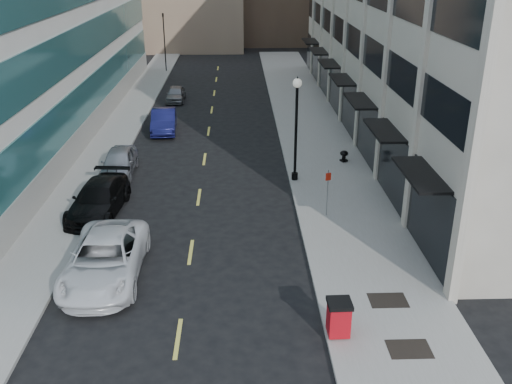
{
  "coord_description": "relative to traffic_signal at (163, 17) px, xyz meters",
  "views": [
    {
      "loc": [
        2.11,
        -13.87,
        12.1
      ],
      "look_at": [
        2.88,
        9.05,
        2.35
      ],
      "focal_mm": 40.0,
      "sensor_mm": 36.0,
      "label": 1
    }
  ],
  "objects": [
    {
      "name": "car_white_van",
      "position": [
        2.3,
        -42.0,
        -4.86
      ],
      "size": [
        2.88,
        6.18,
        1.71
      ],
      "primitive_type": "imported",
      "rotation": [
        0.0,
        0.0,
        0.01
      ],
      "color": "silver",
      "rests_on": "ground"
    },
    {
      "name": "car_grey_sedan",
      "position": [
        2.3,
        -13.0,
        -5.07
      ],
      "size": [
        1.55,
        3.81,
        1.29
      ],
      "primitive_type": "imported",
      "rotation": [
        0.0,
        0.0,
        -0.01
      ],
      "color": "gray",
      "rests_on": "ground"
    },
    {
      "name": "sign_post",
      "position": [
        11.9,
        -36.76,
        -4.04
      ],
      "size": [
        0.27,
        0.11,
        2.37
      ],
      "rotation": [
        0.0,
        0.0,
        0.31
      ],
      "color": "slate",
      "rests_on": "sidewalk_right"
    },
    {
      "name": "sidewalk_right",
      "position": [
        13.0,
        -28.0,
        -5.64
      ],
      "size": [
        5.0,
        80.0,
        0.15
      ],
      "primitive_type": "cube",
      "color": "gray",
      "rests_on": "ground"
    },
    {
      "name": "grate_mid",
      "position": [
        13.1,
        -47.0,
        -5.56
      ],
      "size": [
        1.4,
        1.0,
        0.01
      ],
      "primitive_type": "cube",
      "color": "black",
      "rests_on": "sidewalk_right"
    },
    {
      "name": "car_black_pickup",
      "position": [
        0.7,
        -35.86,
        -4.93
      ],
      "size": [
        2.66,
        5.6,
        1.58
      ],
      "primitive_type": "imported",
      "rotation": [
        0.0,
        0.0,
        -0.09
      ],
      "color": "black",
      "rests_on": "ground"
    },
    {
      "name": "trash_bin",
      "position": [
        10.9,
        -46.14,
        -4.87
      ],
      "size": [
        0.82,
        0.91,
        1.3
      ],
      "rotation": [
        0.0,
        0.0,
        0.03
      ],
      "color": "#AD0B14",
      "rests_on": "sidewalk_right"
    },
    {
      "name": "car_silver_sedan",
      "position": [
        0.7,
        -30.53,
        -4.95
      ],
      "size": [
        1.89,
        4.56,
        1.54
      ],
      "primitive_type": "imported",
      "rotation": [
        0.0,
        0.0,
        0.02
      ],
      "color": "#94969C",
      "rests_on": "ground"
    },
    {
      "name": "road_centerline",
      "position": [
        5.5,
        -31.0,
        -5.71
      ],
      "size": [
        0.15,
        68.2,
        0.01
      ],
      "color": "#D8CC4C",
      "rests_on": "ground"
    },
    {
      "name": "car_blue_sedan",
      "position": [
        2.3,
        -21.98,
        -4.92
      ],
      "size": [
        2.04,
        4.96,
        1.6
      ],
      "primitive_type": "imported",
      "rotation": [
        0.0,
        0.0,
        0.07
      ],
      "color": "#13154A",
      "rests_on": "ground"
    },
    {
      "name": "grate_far",
      "position": [
        13.1,
        -44.2,
        -5.56
      ],
      "size": [
        1.4,
        1.0,
        0.01
      ],
      "primitive_type": "cube",
      "color": "black",
      "rests_on": "sidewalk_right"
    },
    {
      "name": "lamppost",
      "position": [
        10.8,
        -32.0,
        -2.13
      ],
      "size": [
        0.49,
        0.49,
        5.86
      ],
      "color": "black",
      "rests_on": "sidewalk_right"
    },
    {
      "name": "traffic_signal",
      "position": [
        0.0,
        0.0,
        0.0
      ],
      "size": [
        0.66,
        0.66,
        6.98
      ],
      "color": "black",
      "rests_on": "ground"
    },
    {
      "name": "ground",
      "position": [
        5.5,
        -48.0,
        -5.72
      ],
      "size": [
        160.0,
        160.0,
        0.0
      ],
      "primitive_type": "plane",
      "color": "black",
      "rests_on": "ground"
    },
    {
      "name": "sidewalk_left",
      "position": [
        -1.0,
        -28.0,
        -5.64
      ],
      "size": [
        3.0,
        80.0,
        0.15
      ],
      "primitive_type": "cube",
      "color": "gray",
      "rests_on": "ground"
    },
    {
      "name": "urn_planter",
      "position": [
        14.1,
        -29.11,
        -5.15
      ],
      "size": [
        0.5,
        0.5,
        0.69
      ],
      "rotation": [
        0.0,
        0.0,
        0.43
      ],
      "color": "black",
      "rests_on": "sidewalk_right"
    }
  ]
}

